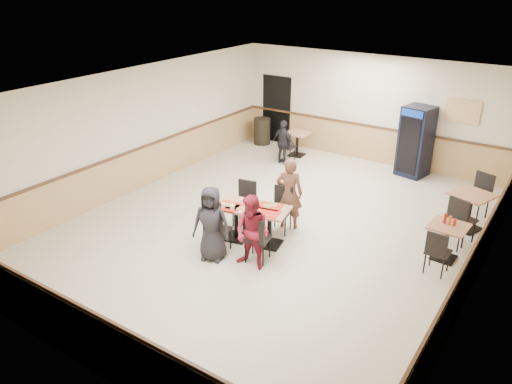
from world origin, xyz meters
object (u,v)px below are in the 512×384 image
Objects in this scene: diner_man_opposite at (289,193)px; side_table_near at (447,237)px; diner_woman_right at (252,233)px; main_table at (253,219)px; back_table at (297,140)px; side_table_far at (470,206)px; trash_bin at (262,131)px; diner_woman_left at (211,224)px; pepsi_cooler at (415,141)px; lone_diner at (283,142)px.

diner_man_opposite is 2.20× the size of side_table_near.
diner_woman_right is at bearing -141.64° from side_table_near.
main_table reaches higher than side_table_near.
main_table is 0.97m from diner_woman_right.
side_table_far is at bearing -20.88° from back_table.
diner_man_opposite is 1.90× the size of trash_bin.
diner_woman_left is 0.78× the size of pepsi_cooler.
diner_woman_right reaches higher than trash_bin.
pepsi_cooler is 2.27× the size of trash_bin.
diner_woman_left is 5.37m from lone_diner.
side_table_near is (5.21, -2.71, -0.15)m from lone_diner.
diner_man_opposite is (0.28, 0.95, 0.27)m from main_table.
lone_diner is 3.54m from pepsi_cooler.
pepsi_cooler reaches higher than lone_diner.
back_table is at bearing -13.38° from trash_bin.
diner_man_opposite is at bearing 97.42° from diner_woman_right.
pepsi_cooler is (1.23, 4.44, 0.16)m from diner_man_opposite.
diner_woman_right is 1.47× the size of side_table_far.
diner_woman_left reaches higher than side_table_far.
pepsi_cooler reaches higher than diner_woman_left.
diner_woman_left is at bearing -93.51° from pepsi_cooler.
side_table_near is 0.73× the size of side_table_far.
pepsi_cooler reaches higher than trash_bin.
back_table is (-2.34, 5.78, -0.24)m from diner_woman_right.
diner_woman_right reaches higher than side_table_near.
lone_diner is 1.29× the size of side_table_far.
diner_woman_right is at bearing -128.00° from side_table_far.
diner_woman_right reaches higher than lone_diner.
diner_man_opposite is 2.21× the size of back_table.
side_table_far is at bearing -19.30° from trash_bin.
side_table_far is (3.75, 3.93, -0.19)m from diner_woman_left.
lone_diner is 5.87m from side_table_near.
side_table_near is (3.12, 0.53, -0.31)m from diner_man_opposite.
main_table is at bearing -70.11° from back_table.
side_table_far is 1.18× the size of trash_bin.
diner_woman_right is 5.51m from lone_diner.
diner_woman_right is 2.01× the size of side_table_near.
diner_man_opposite is 4.61m from pepsi_cooler.
back_table is at bearing 85.64° from diner_woman_left.
trash_bin reaches higher than back_table.
trash_bin reaches higher than main_table.
pepsi_cooler is at bearing 115.86° from side_table_near.
trash_bin is (-1.47, 1.15, -0.22)m from lone_diner.
diner_woman_right is (0.53, -0.79, 0.20)m from main_table.
side_table_far is at bearing 87.21° from side_table_near.
diner_man_opposite reaches higher than diner_woman_right.
lone_diner is (-1.81, 4.20, 0.11)m from main_table.
main_table is 1.25× the size of lone_diner.
diner_woman_left is at bearing -146.46° from side_table_near.
side_table_far is (2.94, 3.77, -0.17)m from diner_woman_right.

